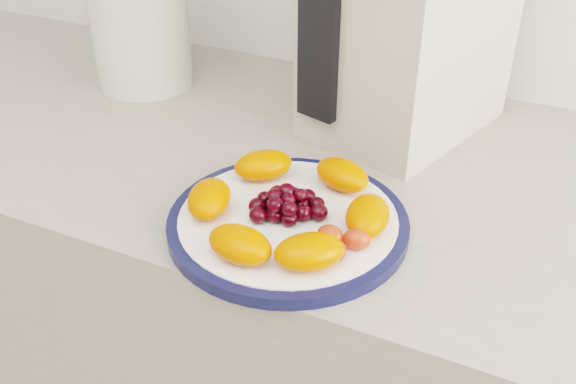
% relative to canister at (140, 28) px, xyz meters
% --- Properties ---
extents(counter, '(3.50, 0.60, 0.90)m').
position_rel_canister_xyz_m(counter, '(0.30, -0.10, -0.55)').
color(counter, gray).
rests_on(counter, floor).
extents(cabinet_face, '(3.48, 0.58, 0.84)m').
position_rel_canister_xyz_m(cabinet_face, '(0.30, -0.10, -0.58)').
color(cabinet_face, '#9E7B5A').
rests_on(cabinet_face, floor).
extents(plate_rim, '(0.28, 0.28, 0.01)m').
position_rel_canister_xyz_m(plate_rim, '(0.40, -0.28, -0.09)').
color(plate_rim, '#0E1338').
rests_on(plate_rim, counter).
extents(plate_face, '(0.25, 0.25, 0.02)m').
position_rel_canister_xyz_m(plate_face, '(0.40, -0.28, -0.09)').
color(plate_face, white).
rests_on(plate_face, counter).
extents(canister, '(0.16, 0.16, 0.19)m').
position_rel_canister_xyz_m(canister, '(0.00, 0.00, 0.00)').
color(canister, '#46610D').
rests_on(canister, counter).
extents(appliance_body, '(0.27, 0.32, 0.34)m').
position_rel_canister_xyz_m(appliance_body, '(0.44, 0.04, 0.07)').
color(appliance_body, '#BFB3A4').
rests_on(appliance_body, counter).
extents(appliance_panel, '(0.06, 0.04, 0.25)m').
position_rel_canister_xyz_m(appliance_panel, '(0.35, -0.08, 0.08)').
color(appliance_panel, black).
rests_on(appliance_panel, appliance_body).
extents(fruit_plate, '(0.24, 0.24, 0.04)m').
position_rel_canister_xyz_m(fruit_plate, '(0.41, -0.28, -0.06)').
color(fruit_plate, '#EF4600').
rests_on(fruit_plate, plate_face).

